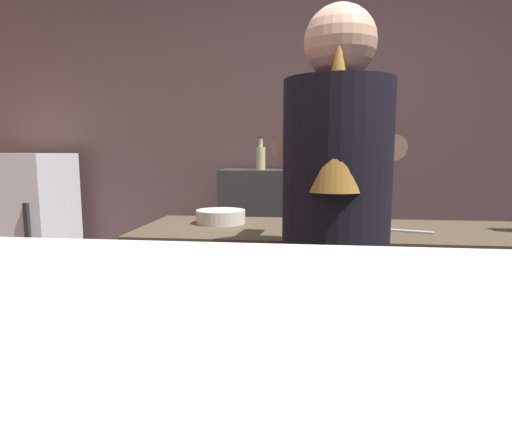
{
  "coord_description": "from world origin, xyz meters",
  "views": [
    {
      "loc": [
        0.03,
        -1.36,
        1.2
      ],
      "look_at": [
        -0.05,
        -0.75,
        1.1
      ],
      "focal_mm": 32.64,
      "sensor_mm": 36.0,
      "label": 1
    }
  ],
  "objects_px": {
    "bartender": "(335,232)",
    "bottle_hot_sauce": "(297,158)",
    "mixing_bowl": "(221,217)",
    "bottle_vinegar": "(293,154)",
    "bottle_soy": "(261,157)",
    "chefs_knife": "(402,231)",
    "mini_fridge": "(27,235)"
  },
  "relations": [
    {
      "from": "bottle_soy",
      "to": "mixing_bowl",
      "type": "bearing_deg",
      "value": -91.81
    },
    {
      "from": "bartender",
      "to": "bottle_vinegar",
      "type": "xyz_separation_m",
      "value": [
        -0.23,
        1.87,
        0.23
      ]
    },
    {
      "from": "mixing_bowl",
      "to": "bartender",
      "type": "bearing_deg",
      "value": -47.97
    },
    {
      "from": "bottle_hot_sauce",
      "to": "bottle_vinegar",
      "type": "relative_size",
      "value": 0.79
    },
    {
      "from": "bartender",
      "to": "mixing_bowl",
      "type": "height_order",
      "value": "bartender"
    },
    {
      "from": "mini_fridge",
      "to": "bottle_soy",
      "type": "bearing_deg",
      "value": 3.81
    },
    {
      "from": "bartender",
      "to": "bottle_hot_sauce",
      "type": "distance_m",
      "value": 1.73
    },
    {
      "from": "mixing_bowl",
      "to": "bottle_vinegar",
      "type": "distance_m",
      "value": 1.39
    },
    {
      "from": "bartender",
      "to": "bottle_vinegar",
      "type": "distance_m",
      "value": 1.9
    },
    {
      "from": "bottle_vinegar",
      "to": "bottle_hot_sauce",
      "type": "bearing_deg",
      "value": -77.44
    },
    {
      "from": "bottle_soy",
      "to": "chefs_knife",
      "type": "bearing_deg",
      "value": -61.58
    },
    {
      "from": "bottle_vinegar",
      "to": "bottle_soy",
      "type": "bearing_deg",
      "value": -149.14
    },
    {
      "from": "mixing_bowl",
      "to": "bottle_hot_sauce",
      "type": "height_order",
      "value": "bottle_hot_sauce"
    },
    {
      "from": "bottle_hot_sauce",
      "to": "mixing_bowl",
      "type": "bearing_deg",
      "value": -103.86
    },
    {
      "from": "chefs_knife",
      "to": "bottle_hot_sauce",
      "type": "distance_m",
      "value": 1.41
    },
    {
      "from": "mini_fridge",
      "to": "bottle_vinegar",
      "type": "height_order",
      "value": "bottle_vinegar"
    },
    {
      "from": "mini_fridge",
      "to": "bartender",
      "type": "distance_m",
      "value": 2.72
    },
    {
      "from": "bartender",
      "to": "bottle_soy",
      "type": "xyz_separation_m",
      "value": [
        -0.44,
        1.74,
        0.22
      ]
    },
    {
      "from": "bartender",
      "to": "bottle_hot_sauce",
      "type": "xyz_separation_m",
      "value": [
        -0.19,
        1.71,
        0.21
      ]
    },
    {
      "from": "bartender",
      "to": "bottle_vinegar",
      "type": "bearing_deg",
      "value": 11.37
    },
    {
      "from": "bottle_soy",
      "to": "bottle_hot_sauce",
      "type": "relative_size",
      "value": 1.05
    },
    {
      "from": "chefs_knife",
      "to": "bottle_vinegar",
      "type": "bearing_deg",
      "value": 126.35
    },
    {
      "from": "mini_fridge",
      "to": "chefs_knife",
      "type": "relative_size",
      "value": 4.94
    },
    {
      "from": "bartender",
      "to": "chefs_knife",
      "type": "bearing_deg",
      "value": -30.2
    },
    {
      "from": "mixing_bowl",
      "to": "chefs_knife",
      "type": "bearing_deg",
      "value": -9.57
    },
    {
      "from": "mixing_bowl",
      "to": "bottle_hot_sauce",
      "type": "bearing_deg",
      "value": 76.14
    },
    {
      "from": "chefs_knife",
      "to": "bottle_soy",
      "type": "distance_m",
      "value": 1.54
    },
    {
      "from": "bottle_hot_sauce",
      "to": "bottle_vinegar",
      "type": "height_order",
      "value": "bottle_vinegar"
    },
    {
      "from": "mini_fridge",
      "to": "bottle_hot_sauce",
      "type": "relative_size",
      "value": 5.48
    },
    {
      "from": "chefs_knife",
      "to": "bottle_vinegar",
      "type": "relative_size",
      "value": 0.88
    },
    {
      "from": "mixing_bowl",
      "to": "bottle_vinegar",
      "type": "height_order",
      "value": "bottle_vinegar"
    },
    {
      "from": "bottle_vinegar",
      "to": "bartender",
      "type": "bearing_deg",
      "value": -83.11
    }
  ]
}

